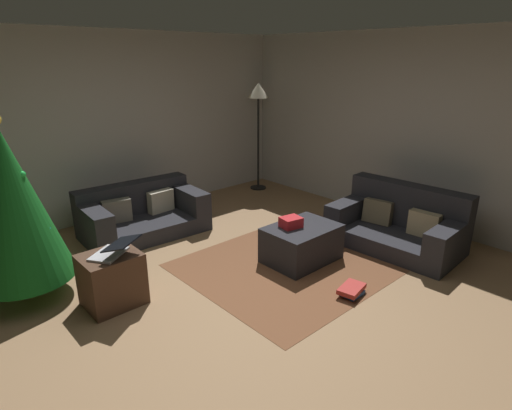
{
  "coord_description": "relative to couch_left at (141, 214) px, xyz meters",
  "views": [
    {
      "loc": [
        -2.32,
        -2.68,
        2.24
      ],
      "look_at": [
        0.52,
        0.44,
        0.75
      ],
      "focal_mm": 29.55,
      "sensor_mm": 36.0,
      "label": 1
    }
  ],
  "objects": [
    {
      "name": "gift_box",
      "position": [
        0.86,
        -1.92,
        0.22
      ],
      "size": [
        0.25,
        0.22,
        0.11
      ],
      "primitive_type": "cube",
      "rotation": [
        0.0,
        0.0,
        -0.18
      ],
      "color": "red",
      "rests_on": "ottoman"
    },
    {
      "name": "couch_right",
      "position": [
        2.17,
        -2.53,
        0.02
      ],
      "size": [
        0.94,
        1.57,
        0.75
      ],
      "rotation": [
        0.0,
        0.0,
        1.62
      ],
      "color": "#26262B",
      "rests_on": "ground_plane"
    },
    {
      "name": "christmas_tree",
      "position": [
        -1.61,
        -0.73,
        0.7
      ],
      "size": [
        0.92,
        0.92,
        1.78
      ],
      "color": "brown",
      "rests_on": "ground_plane"
    },
    {
      "name": "couch_left",
      "position": [
        0.0,
        0.0,
        0.0
      ],
      "size": [
        1.6,
        0.97,
        0.64
      ],
      "rotation": [
        0.0,
        0.0,
        3.08
      ],
      "color": "#26262B",
      "rests_on": "ground_plane"
    },
    {
      "name": "corner_lamp",
      "position": [
        2.51,
        0.42,
        1.31
      ],
      "size": [
        0.36,
        0.36,
        1.83
      ],
      "color": "black",
      "rests_on": "ground_plane"
    },
    {
      "name": "corner_partition",
      "position": [
        3.05,
        -2.24,
        1.04
      ],
      "size": [
        0.12,
        6.4,
        2.6
      ],
      "primitive_type": "cube",
      "color": "#B5B0AB",
      "rests_on": "ground_plane"
    },
    {
      "name": "side_table",
      "position": [
        -1.05,
        -1.41,
        0.0
      ],
      "size": [
        0.52,
        0.44,
        0.51
      ],
      "primitive_type": "cube",
      "color": "#4C3323",
      "rests_on": "ground_plane"
    },
    {
      "name": "ground_plane",
      "position": [
        -0.09,
        -2.24,
        -0.26
      ],
      "size": [
        6.4,
        6.4,
        0.0
      ],
      "primitive_type": "plane",
      "color": "#93704C"
    },
    {
      "name": "tv_remote",
      "position": [
        0.98,
        -1.9,
        0.17
      ],
      "size": [
        0.08,
        0.17,
        0.02
      ],
      "primitive_type": "cube",
      "rotation": [
        0.0,
        0.0,
        0.16
      ],
      "color": "black",
      "rests_on": "ottoman"
    },
    {
      "name": "rear_partition",
      "position": [
        -0.09,
        0.9,
        1.04
      ],
      "size": [
        6.4,
        0.12,
        2.6
      ],
      "primitive_type": "cube",
      "color": "#BCB7B2",
      "rests_on": "ground_plane"
    },
    {
      "name": "book_stack",
      "position": [
        0.76,
        -2.86,
        -0.2
      ],
      "size": [
        0.33,
        0.24,
        0.09
      ],
      "color": "#2D5193",
      "rests_on": "ground_plane"
    },
    {
      "name": "area_rug",
      "position": [
        0.96,
        -2.0,
        -0.25
      ],
      "size": [
        2.6,
        2.0,
        0.01
      ],
      "primitive_type": "cube",
      "color": "brown",
      "rests_on": "ground_plane"
    },
    {
      "name": "laptop",
      "position": [
        -1.02,
        -1.46,
        0.31
      ],
      "size": [
        0.49,
        0.51,
        0.17
      ],
      "color": "silver",
      "rests_on": "side_table"
    },
    {
      "name": "ottoman",
      "position": [
        0.96,
        -2.0,
        -0.05
      ],
      "size": [
        0.83,
        0.59,
        0.42
      ],
      "primitive_type": "cube",
      "color": "#26262B",
      "rests_on": "ground_plane"
    }
  ]
}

